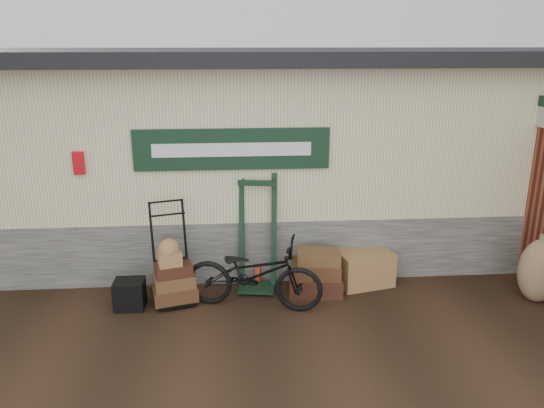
# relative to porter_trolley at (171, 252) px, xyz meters

# --- Properties ---
(ground) EXTENTS (80.00, 80.00, 0.00)m
(ground) POSITION_rel_porter_trolley_xyz_m (1.13, -0.55, -0.68)
(ground) COLOR black
(ground) RESTS_ON ground
(station_building) EXTENTS (14.40, 4.10, 3.20)m
(station_building) POSITION_rel_porter_trolley_xyz_m (1.13, 2.19, 0.93)
(station_building) COLOR #4C4C47
(station_building) RESTS_ON ground
(porter_trolley) EXTENTS (0.80, 0.68, 1.37)m
(porter_trolley) POSITION_rel_porter_trolley_xyz_m (0.00, 0.00, 0.00)
(porter_trolley) COLOR black
(porter_trolley) RESTS_ON ground
(green_barrow) EXTENTS (0.65, 0.57, 1.61)m
(green_barrow) POSITION_rel_porter_trolley_xyz_m (1.15, 0.30, 0.12)
(green_barrow) COLOR black
(green_barrow) RESTS_ON ground
(suitcase_stack) EXTENTS (0.76, 0.52, 0.64)m
(suitcase_stack) POSITION_rel_porter_trolley_xyz_m (1.93, 0.03, -0.37)
(suitcase_stack) COLOR #341A10
(suitcase_stack) RESTS_ON ground
(wicker_hamper) EXTENTS (0.84, 0.65, 0.49)m
(wicker_hamper) POSITION_rel_porter_trolley_xyz_m (2.67, 0.26, -0.44)
(wicker_hamper) COLOR #915A3A
(wicker_hamper) RESTS_ON ground
(black_trunk) EXTENTS (0.38, 0.33, 0.38)m
(black_trunk) POSITION_rel_porter_trolley_xyz_m (-0.53, -0.20, -0.49)
(black_trunk) COLOR black
(black_trunk) RESTS_ON ground
(bicycle) EXTENTS (1.04, 1.89, 1.04)m
(bicycle) POSITION_rel_porter_trolley_xyz_m (1.07, -0.30, -0.16)
(bicycle) COLOR black
(bicycle) RESTS_ON ground
(burlap_sack_left) EXTENTS (0.61, 0.53, 0.88)m
(burlap_sack_left) POSITION_rel_porter_trolley_xyz_m (4.83, -0.42, -0.25)
(burlap_sack_left) COLOR brown
(burlap_sack_left) RESTS_ON ground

